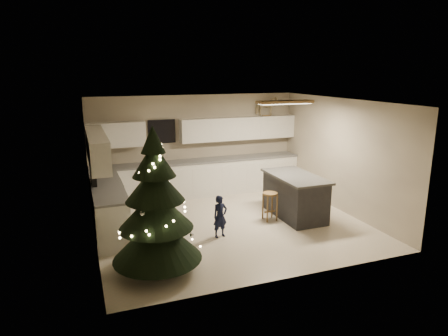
% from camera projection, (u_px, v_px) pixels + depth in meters
% --- Properties ---
extents(ground_plane, '(5.50, 5.50, 0.00)m').
position_uv_depth(ground_plane, '(230.00, 223.00, 8.58)').
color(ground_plane, beige).
extents(room_shell, '(5.52, 5.02, 2.61)m').
position_uv_depth(room_shell, '(231.00, 143.00, 8.18)').
color(room_shell, '#AFA58B').
rests_on(room_shell, ground_plane).
extents(cabinetry, '(5.50, 3.20, 2.00)m').
position_uv_depth(cabinetry, '(170.00, 175.00, 9.59)').
color(cabinetry, silver).
rests_on(cabinetry, ground_plane).
extents(island, '(0.90, 1.70, 0.95)m').
position_uv_depth(island, '(295.00, 196.00, 8.92)').
color(island, black).
rests_on(island, ground_plane).
extents(bar_stool, '(0.32, 0.32, 0.62)m').
position_uv_depth(bar_stool, '(270.00, 200.00, 8.69)').
color(bar_stool, olive).
rests_on(bar_stool, ground_plane).
extents(christmas_tree, '(1.50, 1.45, 2.40)m').
position_uv_depth(christmas_tree, '(156.00, 214.00, 6.34)').
color(christmas_tree, '#3F2816').
rests_on(christmas_tree, ground_plane).
extents(toddler, '(0.34, 0.25, 0.84)m').
position_uv_depth(toddler, '(220.00, 216.00, 7.81)').
color(toddler, black).
rests_on(toddler, ground_plane).
extents(rocking_horse, '(0.62, 0.35, 0.52)m').
position_uv_depth(rocking_horse, '(267.00, 106.00, 10.83)').
color(rocking_horse, olive).
rests_on(rocking_horse, cabinetry).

